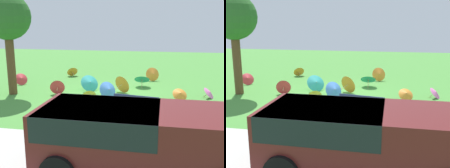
% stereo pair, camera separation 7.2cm
% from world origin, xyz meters
% --- Properties ---
extents(ground, '(40.00, 40.00, 0.00)m').
position_xyz_m(ground, '(0.00, 0.00, 0.00)').
color(ground, '#478C38').
extents(road_strip, '(40.00, 4.06, 0.01)m').
position_xyz_m(road_strip, '(0.00, 6.89, 0.00)').
color(road_strip, '#B2AFA8').
rests_on(road_strip, ground).
extents(van_dark, '(4.61, 2.14, 1.53)m').
position_xyz_m(van_dark, '(-2.08, 6.73, 0.91)').
color(van_dark, '#591919').
rests_on(van_dark, ground).
extents(park_bench, '(1.66, 0.73, 0.90)m').
position_xyz_m(park_bench, '(-1.77, 3.18, 0.47)').
color(park_bench, navy).
rests_on(park_bench, ground).
extents(shade_tree, '(2.12, 2.12, 4.67)m').
position_xyz_m(shade_tree, '(4.41, 0.75, 3.52)').
color(shade_tree, brown).
rests_on(shade_tree, ground).
extents(parasol_orange_0, '(0.81, 0.75, 0.63)m').
position_xyz_m(parasol_orange_0, '(3.07, -4.02, 0.31)').
color(parasol_orange_0, tan).
rests_on(parasol_orange_0, ground).
extents(parasol_blue_0, '(0.94, 0.94, 0.80)m').
position_xyz_m(parasol_blue_0, '(-0.26, 0.72, 0.40)').
color(parasol_blue_0, tan).
rests_on(parasol_blue_0, ground).
extents(parasol_teal_0, '(1.10, 1.07, 0.82)m').
position_xyz_m(parasol_teal_0, '(0.94, -0.52, 0.41)').
color(parasol_teal_0, tan).
rests_on(parasol_teal_0, ground).
extents(parasol_teal_1, '(0.85, 0.78, 0.74)m').
position_xyz_m(parasol_teal_1, '(-1.55, -1.88, 0.45)').
color(parasol_teal_1, tan).
rests_on(parasol_teal_1, ground).
extents(parasol_yellow_1, '(0.72, 0.76, 0.72)m').
position_xyz_m(parasol_yellow_1, '(0.30, 2.11, 0.36)').
color(parasol_yellow_1, tan).
rests_on(parasol_yellow_1, ground).
extents(parasol_orange_1, '(0.90, 0.83, 0.81)m').
position_xyz_m(parasol_orange_1, '(-2.04, -3.49, 0.40)').
color(parasol_orange_1, tan).
rests_on(parasol_orange_1, ground).
extents(parasol_red_0, '(0.83, 0.83, 0.66)m').
position_xyz_m(parasol_red_0, '(5.00, -1.13, 0.33)').
color(parasol_red_0, tan).
rests_on(parasol_red_0, ground).
extents(parasol_orange_2, '(0.80, 0.75, 0.57)m').
position_xyz_m(parasol_orange_2, '(-3.41, 0.40, 0.29)').
color(parasol_orange_2, tan).
rests_on(parasol_orange_2, ground).
extents(parasol_orange_3, '(0.95, 0.90, 0.88)m').
position_xyz_m(parasol_orange_3, '(-0.75, -0.46, 0.44)').
color(parasol_orange_3, tan).
rests_on(parasol_orange_3, ground).
extents(parasol_red_1, '(0.74, 0.61, 0.70)m').
position_xyz_m(parasol_red_1, '(2.28, 0.41, 0.35)').
color(parasol_red_1, tan).
rests_on(parasol_red_1, ground).
extents(parasol_pink_2, '(0.69, 0.75, 0.52)m').
position_xyz_m(parasol_pink_2, '(-4.74, -0.22, 0.26)').
color(parasol_pink_2, tan).
rests_on(parasol_pink_2, ground).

